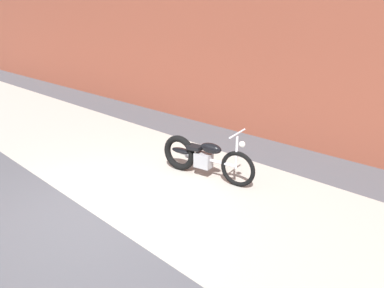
{
  "coord_description": "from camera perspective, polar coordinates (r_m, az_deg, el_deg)",
  "views": [
    {
      "loc": [
        4.33,
        -2.36,
        2.91
      ],
      "look_at": [
        0.37,
        1.91,
        0.75
      ],
      "focal_mm": 31.95,
      "sensor_mm": 36.0,
      "label": 1
    }
  ],
  "objects": [
    {
      "name": "motorcycle_black",
      "position": [
        6.58,
        1.37,
        -2.11
      ],
      "size": [
        2.0,
        0.61,
        1.03
      ],
      "rotation": [
        0.0,
        0.0,
        0.16
      ],
      "color": "black",
      "rests_on": "ground"
    },
    {
      "name": "sidewalk_slab",
      "position": [
        6.64,
        -3.27,
        -5.66
      ],
      "size": [
        36.0,
        3.5,
        0.01
      ],
      "primitive_type": "cube",
      "color": "#9E998E",
      "rests_on": "ground"
    },
    {
      "name": "ground_plane",
      "position": [
        5.73,
        -16.19,
        -11.12
      ],
      "size": [
        80.0,
        80.0,
        0.0
      ],
      "primitive_type": "plane",
      "color": "#47474C"
    },
    {
      "name": "brick_building_wall",
      "position": [
        8.72,
        14.06,
        21.7
      ],
      "size": [
        36.0,
        0.5,
        6.4
      ],
      "primitive_type": "cube",
      "color": "brown",
      "rests_on": "ground"
    }
  ]
}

